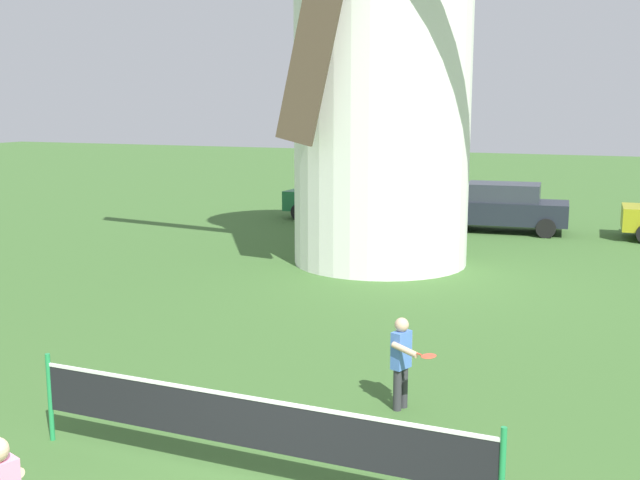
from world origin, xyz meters
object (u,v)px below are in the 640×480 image
Objects in this scene: tennis_net at (247,423)px; windmill at (383,22)px; parked_car_green at (346,197)px; player_far at (402,358)px; parked_car_black at (503,207)px.

windmill is at bearing 101.84° from tennis_net.
parked_car_green is (-3.50, 6.66, -5.23)m from windmill.
windmill is 11.03× the size of player_far.
tennis_net is 2.76m from player_far.
windmill is 9.16m from parked_car_green.
player_far is at bearing -66.41° from parked_car_green.
parked_car_green is at bearing 175.49° from parked_car_black.
parked_car_black is (2.06, 6.22, -5.23)m from windmill.
windmill is 13.12m from tennis_net.
windmill reaches higher than player_far.
parked_car_green and parked_car_black have the same top height.
windmill is at bearing -108.33° from parked_car_black.
player_far is (3.40, -9.12, -5.32)m from windmill.
parked_car_black is (-0.40, 17.94, 0.12)m from tennis_net.
parked_car_black reaches higher than player_far.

